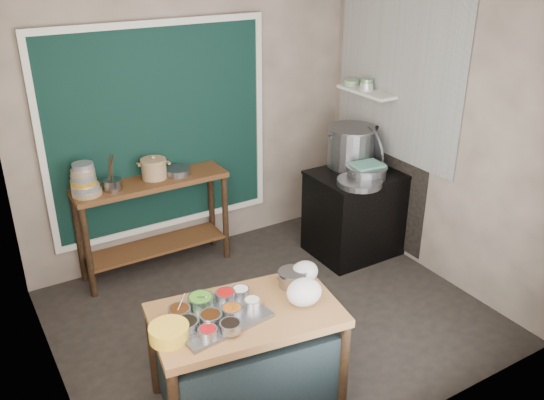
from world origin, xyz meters
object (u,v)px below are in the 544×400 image
utensil_cup (113,185)px  stock_pot (352,147)px  stove_block (356,214)px  prep_table (247,356)px  yellow_basin (169,333)px  ceramic_crock (154,170)px  steamer (367,172)px  condiment_tray (217,317)px  back_counter (155,226)px  saucepan (292,278)px

utensil_cup → stock_pot: 2.37m
stove_block → stock_pot: (0.05, 0.21, 0.66)m
prep_table → stove_block: bearing=41.6°
yellow_basin → ceramic_crock: ceramic_crock is taller
ceramic_crock → steamer: 2.03m
ceramic_crock → steamer: (1.81, -0.91, -0.09)m
utensil_cup → steamer: bearing=-20.6°
condiment_tray → ceramic_crock: ceramic_crock is taller
condiment_tray → stock_pot: size_ratio=1.18×
stove_block → steamer: size_ratio=2.22×
stove_block → back_counter: bearing=159.0°
back_counter → utensil_cup: (-0.36, -0.04, 0.53)m
back_counter → stove_block: back_counter is taller
ceramic_crock → steamer: size_ratio=0.62×
saucepan → stove_block: bearing=27.0°
utensil_cup → condiment_tray: bearing=-88.1°
stove_block → condiment_tray: stove_block is taller
yellow_basin → saucepan: size_ratio=1.19×
back_counter → yellow_basin: size_ratio=5.77×
prep_table → condiment_tray: size_ratio=2.04×
back_counter → stock_pot: (1.95, -0.52, 0.61)m
condiment_tray → steamer: 2.44m
stove_block → saucepan: saucepan is taller
stove_block → stock_pot: stock_pot is taller
saucepan → steamer: steamer is taller
stock_pot → ceramic_crock: bearing=163.7°
back_counter → stock_pot: bearing=-15.0°
condiment_tray → yellow_basin: (-0.34, -0.04, 0.03)m
utensil_cup → steamer: (2.23, -0.84, -0.05)m
back_counter → steamer: (1.87, -0.88, 0.47)m
prep_table → saucepan: saucepan is taller
prep_table → ceramic_crock: 2.17m
prep_table → steamer: size_ratio=3.08×
back_counter → ceramic_crock: (0.06, 0.03, 0.56)m
utensil_cup → stock_pot: stock_pot is taller
yellow_basin → ceramic_crock: size_ratio=1.00×
back_counter → saucepan: back_counter is taller
back_counter → utensil_cup: utensil_cup is taller
ceramic_crock → back_counter: bearing=-149.6°
saucepan → steamer: 1.86m
utensil_cup → back_counter: bearing=6.4°
back_counter → steamer: bearing=-25.2°
stove_block → ceramic_crock: 2.09m
back_counter → yellow_basin: back_counter is taller
back_counter → stove_block: 2.04m
back_counter → condiment_tray: size_ratio=2.36×
prep_table → stove_block: 2.39m
condiment_tray → stock_pot: (2.25, 1.48, 0.32)m
stove_block → utensil_cup: size_ratio=5.34×
prep_table → yellow_basin: (-0.54, -0.01, 0.42)m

